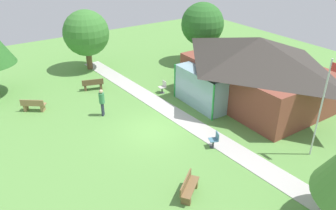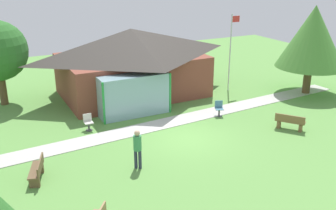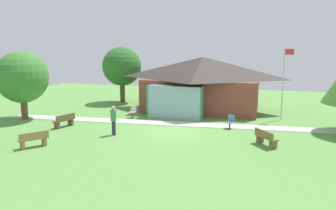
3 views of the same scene
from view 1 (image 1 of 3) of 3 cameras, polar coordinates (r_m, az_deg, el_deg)
ground_plane at (r=19.01m, az=-2.24°, el=-4.39°), size 44.00×44.00×0.00m
pavilion at (r=22.28m, az=14.57°, el=6.07°), size 9.78×7.63×4.30m
footpath at (r=20.01m, az=2.88°, el=-2.61°), size 25.28×3.04×0.03m
flagpole at (r=17.18m, az=25.00°, el=0.01°), size 0.64×0.08×5.12m
bench_mid_right at (r=14.55m, az=3.58°, el=-13.98°), size 1.25×1.46×0.84m
bench_front_left at (r=22.51m, az=-22.12°, el=-0.04°), size 1.25×1.46×0.84m
bench_mid_left at (r=24.37m, az=-12.78°, el=3.45°), size 0.87×1.56×0.84m
patio_chair_lawn_spare at (r=17.57m, az=8.01°, el=-5.99°), size 0.58×0.58×0.86m
patio_chair_west at (r=23.31m, az=-0.90°, el=3.08°), size 0.45×0.45×0.86m
visitor_strolling_lawn at (r=20.47m, az=-11.31°, el=0.78°), size 0.34×0.34×1.74m
tree_behind_pavilion_left at (r=28.52m, az=5.94°, el=13.63°), size 3.56×3.56×5.10m
tree_west_hedge at (r=27.65m, az=-13.89°, el=11.89°), size 3.64×3.64×4.83m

